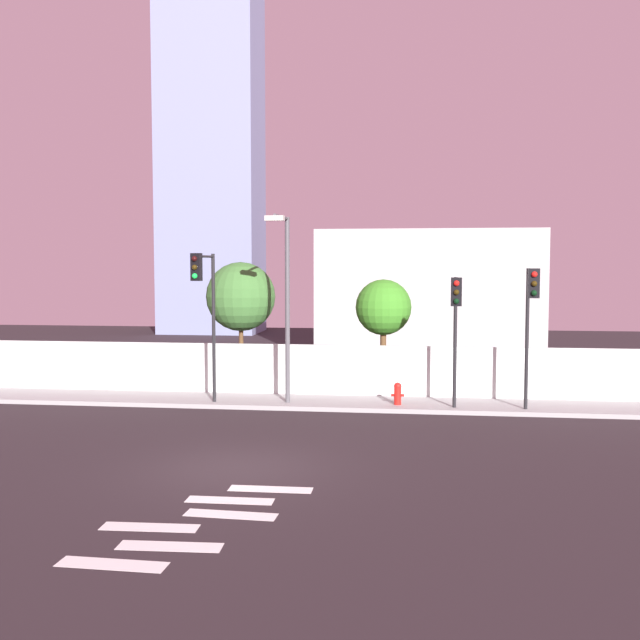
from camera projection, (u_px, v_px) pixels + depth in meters
name	position (u px, v px, depth m)	size (l,w,h in m)	color
ground_plane	(237.00, 468.00, 17.45)	(80.00, 80.00, 0.00)	black
sidewalk	(293.00, 402.00, 25.56)	(36.00, 2.40, 0.15)	gray
perimeter_wall	(299.00, 369.00, 26.76)	(36.00, 0.18, 1.80)	silver
crosswalk_marking	(199.00, 521.00, 13.79)	(3.56, 4.73, 0.01)	silver
traffic_light_left	(531.00, 307.00, 22.88)	(0.35, 1.76, 4.57)	black
traffic_light_center	(205.00, 295.00, 24.41)	(0.50, 1.37, 5.06)	black
traffic_light_right	(456.00, 313.00, 23.48)	(0.35, 1.18, 4.28)	black
street_lamp_curbside	(286.00, 293.00, 24.58)	(0.61, 1.96, 6.28)	#4C4C51
fire_hydrant	(398.00, 393.00, 24.66)	(0.44, 0.26, 0.75)	red
roadside_tree_leftmost	(241.00, 297.00, 28.15)	(2.65, 2.65, 4.95)	brown
roadside_tree_midleft	(383.00, 308.00, 27.49)	(2.09, 2.09, 4.30)	brown
low_building_distant	(428.00, 293.00, 39.83)	(11.67, 6.00, 6.68)	#AAAAAA
tower_on_skyline	(211.00, 164.00, 53.00)	(6.96, 5.00, 24.37)	slate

